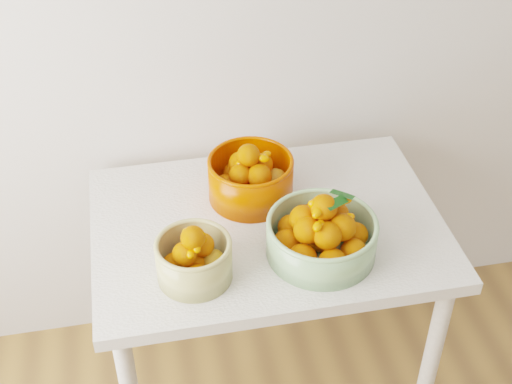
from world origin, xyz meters
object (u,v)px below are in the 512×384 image
bowl_green (321,235)px  bowl_orange (251,178)px  table (267,246)px  bowl_cream (194,258)px

bowl_green → bowl_orange: size_ratio=1.11×
table → bowl_green: (0.11, -0.15, 0.16)m
table → bowl_green: bearing=-53.6°
bowl_cream → bowl_green: size_ratio=0.63×
table → bowl_orange: (-0.02, 0.12, 0.17)m
bowl_orange → table: bearing=-78.5°
bowl_cream → bowl_orange: (0.21, 0.30, 0.01)m
table → bowl_cream: size_ratio=4.93×
bowl_orange → bowl_cream: bearing=-124.5°
bowl_cream → bowl_green: bearing=3.8°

